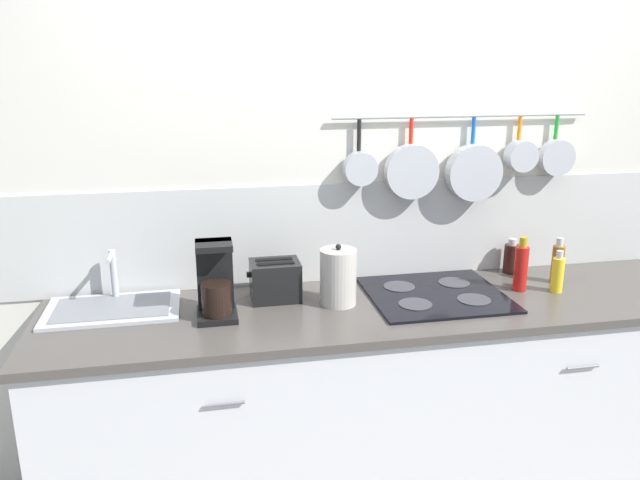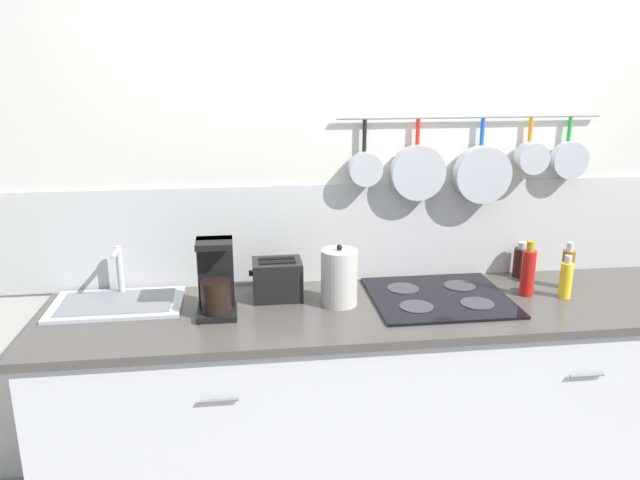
% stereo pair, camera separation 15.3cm
% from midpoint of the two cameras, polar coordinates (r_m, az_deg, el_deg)
% --- Properties ---
extents(wall_back, '(7.20, 0.16, 2.60)m').
position_cam_midpoint_polar(wall_back, '(2.86, 6.55, 3.38)').
color(wall_back, silver).
rests_on(wall_back, ground_plane).
extents(cabinet_base, '(2.82, 0.65, 0.89)m').
position_cam_midpoint_polar(cabinet_base, '(2.84, 7.78, -15.00)').
color(cabinet_base, silver).
rests_on(cabinet_base, ground_plane).
extents(countertop, '(2.86, 0.67, 0.03)m').
position_cam_midpoint_polar(countertop, '(2.63, 8.16, -6.37)').
color(countertop, '#4C4742').
rests_on(countertop, cabinet_base).
extents(sink_basin, '(0.53, 0.33, 0.22)m').
position_cam_midpoint_polar(sink_basin, '(2.71, -16.51, -5.41)').
color(sink_basin, '#B7BABF').
rests_on(sink_basin, countertop).
extents(coffee_maker, '(0.16, 0.18, 0.31)m').
position_cam_midpoint_polar(coffee_maker, '(2.51, -7.77, -3.95)').
color(coffee_maker, black).
rests_on(coffee_maker, countertop).
extents(toaster, '(0.22, 0.16, 0.17)m').
position_cam_midpoint_polar(toaster, '(2.65, -2.28, -3.63)').
color(toaster, black).
rests_on(toaster, countertop).
extents(kettle, '(0.15, 0.15, 0.26)m').
position_cam_midpoint_polar(kettle, '(2.58, 3.47, -3.44)').
color(kettle, beige).
rests_on(kettle, countertop).
extents(cooktop, '(0.58, 0.53, 0.01)m').
position_cam_midpoint_polar(cooktop, '(2.74, 12.42, -5.13)').
color(cooktop, black).
rests_on(cooktop, countertop).
extents(bottle_dish_soap, '(0.06, 0.06, 0.24)m').
position_cam_midpoint_polar(bottle_dish_soap, '(2.85, 19.97, -2.74)').
color(bottle_dish_soap, red).
rests_on(bottle_dish_soap, countertop).
extents(bottle_vinegar, '(0.07, 0.07, 0.17)m').
position_cam_midpoint_polar(bottle_vinegar, '(3.08, 19.27, -1.89)').
color(bottle_vinegar, '#33140F').
rests_on(bottle_vinegar, countertop).
extents(bottle_sesame_oil, '(0.05, 0.05, 0.19)m').
position_cam_midpoint_polar(bottle_sesame_oil, '(2.89, 23.03, -3.33)').
color(bottle_sesame_oil, yellow).
rests_on(bottle_sesame_oil, countertop).
extents(bottle_cooking_wine, '(0.05, 0.05, 0.21)m').
position_cam_midpoint_polar(bottle_cooking_wine, '(3.01, 23.08, -2.38)').
color(bottle_cooking_wine, '#8C5919').
rests_on(bottle_cooking_wine, countertop).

